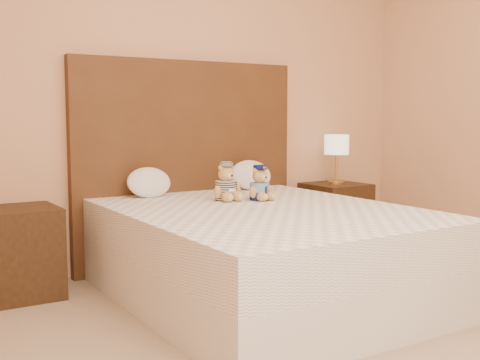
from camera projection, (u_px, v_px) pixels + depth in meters
name	position (u px, v px, depth m)	size (l,w,h in m)	color
bed	(264.00, 253.00, 3.62)	(1.60, 2.00, 0.55)	white
headboard	(188.00, 164.00, 4.43)	(1.75, 0.08, 1.50)	#4E3017
nightstand_left	(20.00, 252.00, 3.64)	(0.45, 0.45, 0.55)	#382312
nightstand_right	(335.00, 217.00, 4.95)	(0.45, 0.45, 0.55)	#382312
lamp	(337.00, 147.00, 4.89)	(0.20, 0.20, 0.40)	gold
teddy_police	(260.00, 183.00, 3.93)	(0.20, 0.19, 0.23)	tan
teddy_prisoner	(226.00, 182.00, 3.91)	(0.22, 0.21, 0.24)	tan
pillow_left	(149.00, 181.00, 4.08)	(0.31, 0.20, 0.22)	white
pillow_right	(251.00, 174.00, 4.51)	(0.34, 0.22, 0.24)	white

